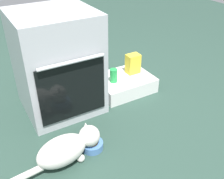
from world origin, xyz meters
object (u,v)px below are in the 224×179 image
Objects in this scene: food_bowl at (92,145)px; soda_can at (114,76)px; cat at (67,148)px; snack_bag at (133,64)px; oven at (57,63)px; pantry_cabinet at (124,83)px.

food_bowl is 1.23× the size of soda_can.
snack_bag reaches higher than cat.
snack_bag is at bearing 26.58° from cat.
food_bowl is 0.21× the size of cat.
oven is 0.69m from food_bowl.
food_bowl is (-0.01, -0.58, -0.37)m from oven.
snack_bag is (0.24, 0.06, 0.03)m from soda_can.
soda_can is (-0.12, -0.02, 0.13)m from pantry_cabinet.
snack_bag is at bearing 16.14° from pantry_cabinet.
oven is at bearing 89.36° from food_bowl.
cat is 0.85m from soda_can.
oven reaches higher than cat.
oven reaches higher than pantry_cabinet.
pantry_cabinet is at bearing 28.76° from cat.
soda_can is at bearing 47.63° from food_bowl.
oven is 1.16× the size of cat.
food_bowl is 0.71m from soda_can.
oven is 4.43× the size of snack_bag.
soda_can is 0.25m from snack_bag.
soda_can is (0.65, 0.54, 0.08)m from cat.
cat is at bearing -146.47° from snack_bag.
pantry_cabinet is at bearing 10.13° from soda_can.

